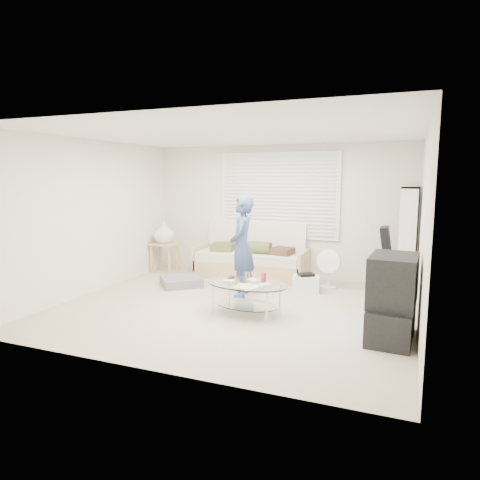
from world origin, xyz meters
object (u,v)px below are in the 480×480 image
at_px(bookshelf, 407,240).
at_px(tv_unit, 392,299).
at_px(coffee_table, 247,289).
at_px(futon_sofa, 252,260).

xyz_separation_m(bookshelf, tv_unit, (-0.13, -2.23, -0.39)).
height_order(bookshelf, tv_unit, bookshelf).
bearing_deg(tv_unit, bookshelf, 86.78).
xyz_separation_m(tv_unit, coffee_table, (-1.91, 0.23, -0.13)).
bearing_deg(futon_sofa, bookshelf, -2.39).
relative_size(futon_sofa, bookshelf, 1.21).
bearing_deg(tv_unit, futon_sofa, 138.09).
distance_m(bookshelf, tv_unit, 2.27).
height_order(futon_sofa, tv_unit, futon_sofa).
bearing_deg(bookshelf, futon_sofa, 177.61).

